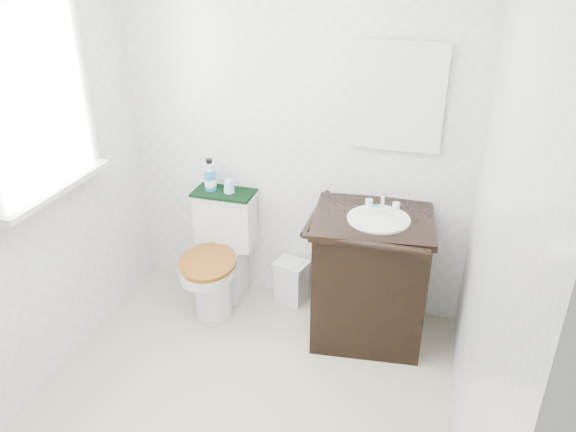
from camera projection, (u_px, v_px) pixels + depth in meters
The scene contains 14 objects.
floor at pixel (232, 417), 2.94m from camera, with size 2.40×2.40×0.00m, color beige.
wall_back at pixel (296, 129), 3.43m from camera, with size 2.40×2.40×0.00m, color silver.
wall_front at pixel (30, 420), 1.38m from camera, with size 2.40×2.40×0.00m, color silver.
wall_left at pixel (7, 184), 2.68m from camera, with size 2.40×2.40×0.00m, color silver.
wall_right at pixel (489, 249), 2.13m from camera, with size 2.40×2.40×0.00m, color silver.
window at pixel (32, 99), 2.73m from camera, with size 0.02×0.70×0.90m, color white.
mirror at pixel (398, 97), 3.15m from camera, with size 0.50×0.02×0.60m, color silver.
toilet at pixel (220, 258), 3.74m from camera, with size 0.44×0.65×0.75m.
vanity at pixel (370, 274), 3.38m from camera, with size 0.75×0.66×0.92m.
trash_bin at pixel (291, 281), 3.82m from camera, with size 0.25×0.22×0.31m.
towel at pixel (224, 193), 3.65m from camera, with size 0.40×0.22×0.02m, color black.
mouthwash_bottle at pixel (210, 176), 3.63m from camera, with size 0.07×0.07×0.21m.
cup at pixel (229, 186), 3.62m from camera, with size 0.07×0.07×0.09m, color #9BCCFE.
soap_bar at pixel (375, 206), 3.31m from camera, with size 0.07×0.04×0.02m, color teal.
Camera 1 is at (0.89, -1.98, 2.27)m, focal length 35.00 mm.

